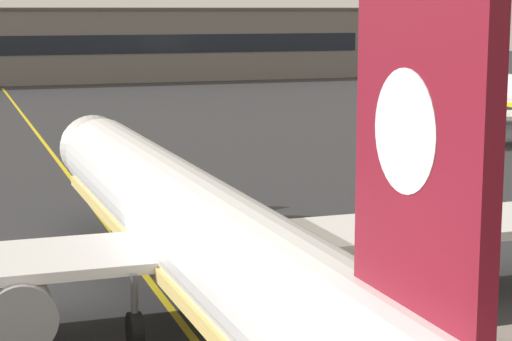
{
  "coord_description": "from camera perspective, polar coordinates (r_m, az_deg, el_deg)",
  "views": [
    {
      "loc": [
        -8.6,
        -17.84,
        11.05
      ],
      "look_at": [
        3.63,
        17.02,
        4.76
      ],
      "focal_mm": 66.73,
      "sensor_mm": 36.0,
      "label": 1
    }
  ],
  "objects": [
    {
      "name": "airliner_foreground",
      "position": [
        33.3,
        -3.65,
        -3.69
      ],
      "size": [
        32.01,
        41.41,
        11.65
      ],
      "color": "white",
      "rests_on": "ground"
    },
    {
      "name": "taxiway_centreline",
      "position": [
        49.84,
        -8.92,
        -3.26
      ],
      "size": [
        4.26,
        179.96,
        0.01
      ],
      "primitive_type": "cube",
      "rotation": [
        0.0,
        0.0,
        -0.02
      ],
      "color": "yellow",
      "rests_on": "ground"
    }
  ]
}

